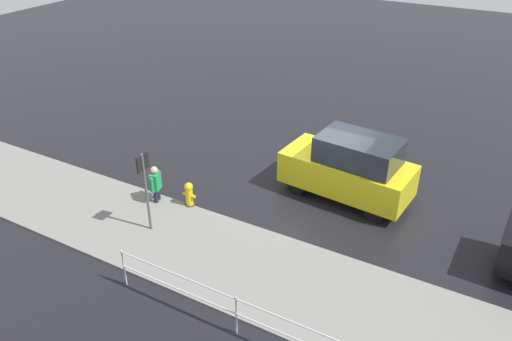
{
  "coord_description": "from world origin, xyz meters",
  "views": [
    {
      "loc": [
        -4.69,
        12.55,
        8.43
      ],
      "look_at": [
        1.63,
        1.16,
        0.9
      ],
      "focal_mm": 35.0,
      "sensor_mm": 36.0,
      "label": 1
    }
  ],
  "objects": [
    {
      "name": "moving_hatchback",
      "position": [
        -0.85,
        -0.17,
        1.03
      ],
      "size": [
        4.05,
        2.07,
        2.06
      ],
      "color": "yellow",
      "rests_on": "ground"
    },
    {
      "name": "fire_hydrant",
      "position": [
        3.1,
        2.62,
        0.4
      ],
      "size": [
        0.42,
        0.31,
        0.8
      ],
      "color": "gold",
      "rests_on": "ground"
    },
    {
      "name": "sign_post",
      "position": [
        3.35,
        4.12,
        1.58
      ],
      "size": [
        0.07,
        0.44,
        2.4
      ],
      "color": "#4C4C51",
      "rests_on": "ground"
    },
    {
      "name": "kerb_strip",
      "position": [
        0.0,
        4.2,
        0.02
      ],
      "size": [
        24.0,
        3.2,
        0.04
      ],
      "primitive_type": "cube",
      "color": "slate",
      "rests_on": "ground"
    },
    {
      "name": "metal_railing",
      "position": [
        -2.21,
        6.14,
        0.74
      ],
      "size": [
        9.35,
        0.04,
        1.05
      ],
      "color": "#B7BABF",
      "rests_on": "ground"
    },
    {
      "name": "pedestrian",
      "position": [
        4.09,
        2.91,
        0.68
      ],
      "size": [
        0.33,
        0.55,
        1.22
      ],
      "color": "#1E8C4C",
      "rests_on": "ground"
    },
    {
      "name": "ground_plane",
      "position": [
        0.0,
        0.0,
        0.0
      ],
      "size": [
        60.0,
        60.0,
        0.0
      ],
      "primitive_type": "plane",
      "color": "black"
    }
  ]
}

